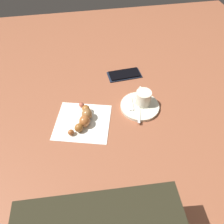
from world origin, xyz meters
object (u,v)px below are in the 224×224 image
saucer (140,106)px  espresso_cup (143,97)px  sugar_packet (130,103)px  teaspoon (138,105)px  napkin (83,122)px  cell_phone (124,74)px  croissant (84,118)px

saucer → espresso_cup: espresso_cup is taller
saucer → sugar_packet: bearing=159.9°
teaspoon → espresso_cup: bearing=32.9°
espresso_cup → napkin: size_ratio=0.44×
teaspoon → sugar_packet: bearing=152.5°
teaspoon → cell_phone: (-0.01, 0.20, -0.01)m
napkin → croissant: bearing=5.7°
saucer → croissant: size_ratio=1.00×
sugar_packet → croissant: bearing=-70.5°
saucer → teaspoon: teaspoon is taller
napkin → croissant: 0.02m
croissant → cell_phone: bearing=49.5°
napkin → cell_phone: bearing=48.6°
croissant → espresso_cup: bearing=11.0°
saucer → cell_phone: 0.20m
saucer → sugar_packet: size_ratio=2.11×
espresso_cup → teaspoon: espresso_cup is taller
saucer → sugar_packet: 0.04m
sugar_packet → napkin: 0.19m
espresso_cup → sugar_packet: bearing=177.9°
teaspoon → sugar_packet: (-0.03, 0.01, 0.00)m
sugar_packet → saucer: bearing=75.1°
teaspoon → croissant: croissant is taller
espresso_cup → cell_phone: espresso_cup is taller
espresso_cup → croissant: espresso_cup is taller
sugar_packet → napkin: bearing=-70.8°
cell_phone → saucer: bearing=-85.4°
teaspoon → napkin: bearing=-171.5°
croissant → teaspoon: bearing=8.6°
espresso_cup → napkin: 0.24m
espresso_cup → sugar_packet: size_ratio=1.20×
teaspoon → napkin: (-0.22, -0.03, -0.01)m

